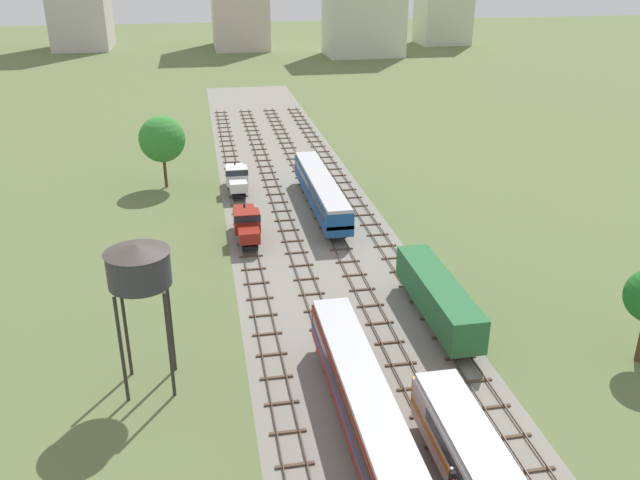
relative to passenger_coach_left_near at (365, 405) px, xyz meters
name	(u,v)px	position (x,y,z in m)	size (l,w,h in m)	color
ground_plane	(313,238)	(2.32, 31.90, -2.61)	(480.00, 480.00, 0.00)	#5B6B3D
ballast_bed	(313,238)	(2.32, 31.90, -2.61)	(17.93, 176.00, 0.01)	gray
track_far_left	(247,238)	(-4.64, 32.90, -2.48)	(2.40, 126.00, 0.29)	#47382D
track_left	(290,235)	(0.00, 32.90, -2.48)	(2.40, 126.00, 0.29)	#47382D
track_centre_left	(333,232)	(4.64, 32.90, -2.48)	(2.40, 126.00, 0.29)	#47382D
track_centre	(374,229)	(9.28, 32.90, -2.48)	(2.40, 126.00, 0.29)	#47382D
passenger_coach_left_near	(365,405)	(0.00, 0.00, 0.00)	(2.96, 22.00, 3.80)	maroon
freight_boxcar_centre_mid	(438,296)	(9.29, 12.91, -0.16)	(2.87, 14.00, 3.60)	#286638
shunter_loco_far_left_midfar	(247,222)	(-4.64, 32.75, -0.60)	(2.74, 8.46, 3.10)	maroon
passenger_coach_centre_left_far	(321,189)	(4.64, 39.95, 0.00)	(2.96, 22.00, 3.80)	#194C8C
shunter_loco_far_left_farther	(237,177)	(-4.64, 48.38, -0.60)	(2.74, 8.46, 3.10)	white
water_tower	(139,267)	(-13.35, 8.28, 6.60)	(4.34, 4.34, 10.81)	#2D2826
lineside_tree_0	(162,139)	(-13.59, 52.01, 3.75)	(5.84, 5.84, 9.30)	#4C331E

